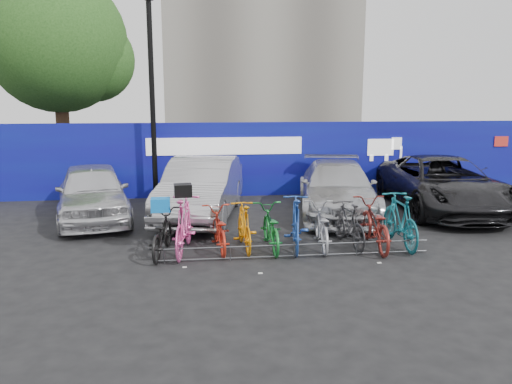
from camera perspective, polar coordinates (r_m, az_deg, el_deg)
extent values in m
plane|color=black|center=(10.78, 3.78, -6.54)|extent=(100.00, 100.00, 0.00)
cube|color=#0F0984|center=(16.34, -0.05, 3.78)|extent=(22.00, 0.15, 2.40)
cube|color=white|center=(16.10, -3.56, 5.26)|extent=(5.00, 0.02, 0.55)
cube|color=white|center=(17.22, 14.06, 4.99)|extent=(1.20, 0.02, 0.90)
cube|color=red|center=(19.16, 26.23, 5.21)|extent=(0.50, 0.02, 0.35)
cylinder|color=#382314|center=(20.76, -21.17, 6.78)|extent=(0.50, 0.50, 4.00)
sphere|color=#1D4515|center=(20.82, -21.79, 15.59)|extent=(5.20, 5.20, 5.20)
sphere|color=#1D4515|center=(20.81, -18.17, 14.16)|extent=(3.20, 3.20, 3.20)
cylinder|color=black|center=(15.55, -11.75, 9.84)|extent=(0.16, 0.16, 6.00)
cylinder|color=#595B60|center=(10.13, 4.43, -6.04)|extent=(5.60, 0.03, 0.03)
cylinder|color=#595B60|center=(10.20, 4.41, -7.27)|extent=(5.60, 0.03, 0.03)
cylinder|color=#595B60|center=(10.01, -10.46, -7.24)|extent=(0.03, 0.03, 0.28)
cylinder|color=#595B60|center=(10.01, -2.95, -7.07)|extent=(0.03, 0.03, 0.28)
cylinder|color=#595B60|center=(10.17, 4.42, -6.79)|extent=(0.03, 0.03, 0.28)
cylinder|color=#595B60|center=(10.50, 11.44, -6.42)|extent=(0.03, 0.03, 0.28)
cylinder|color=#595B60|center=(10.97, 17.94, -5.99)|extent=(0.03, 0.03, 0.28)
imported|color=silver|center=(13.79, -18.17, -0.01)|extent=(2.67, 4.66, 1.49)
imported|color=#A6A6AA|center=(13.44, -6.25, 0.42)|extent=(2.63, 5.08, 1.59)
imported|color=#B7B8BD|center=(13.97, 9.24, 0.42)|extent=(2.92, 5.25, 1.44)
imported|color=black|center=(15.13, 20.51, 0.86)|extent=(3.10, 5.77, 1.54)
imported|color=black|center=(10.44, -10.75, -4.66)|extent=(0.84, 1.82, 0.92)
imported|color=#EA4D9C|center=(10.46, -8.24, -3.75)|extent=(0.83, 2.06, 1.20)
imported|color=red|center=(10.61, -4.28, -4.29)|extent=(0.74, 1.76, 0.90)
imported|color=orange|center=(10.61, -1.36, -3.95)|extent=(0.56, 1.71, 1.01)
imported|color=#17792C|center=(10.65, 1.65, -4.11)|extent=(0.66, 1.80, 0.94)
imported|color=#2147A0|center=(10.69, 4.59, -3.52)|extent=(0.83, 1.95, 1.14)
imported|color=#98999F|center=(10.85, 7.44, -3.90)|extent=(0.83, 1.85, 0.94)
imported|color=#2A2A2C|center=(11.01, 10.55, -3.64)|extent=(0.65, 1.69, 0.99)
imported|color=maroon|center=(11.02, 13.37, -3.60)|extent=(0.83, 2.03, 1.04)
imported|color=#136977|center=(11.27, 16.15, -3.08)|extent=(0.59, 1.96, 1.17)
cube|color=blue|center=(10.29, -10.86, -1.45)|extent=(0.39, 0.30, 0.27)
cube|color=black|center=(10.30, -8.35, 0.19)|extent=(0.38, 0.35, 0.26)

